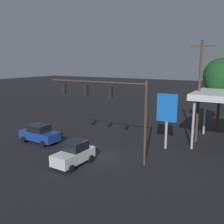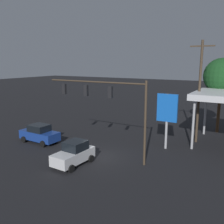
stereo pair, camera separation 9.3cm
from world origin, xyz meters
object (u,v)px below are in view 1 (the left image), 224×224
hatchback_crossing (74,154)px  sedan_far (39,134)px  street_tree (221,76)px  utility_pole (199,90)px  price_sign (167,110)px  traffic_signal_assembly (106,99)px

hatchback_crossing → sedan_far: bearing=-109.1°
sedan_far → street_tree: bearing=-137.4°
sedan_far → street_tree: street_tree is taller
street_tree → hatchback_crossing: bearing=62.1°
sedan_far → street_tree: (-15.69, -13.92, 5.84)m
utility_pole → sedan_far: bearing=31.2°
price_sign → hatchback_crossing: (5.31, 7.73, -2.89)m
street_tree → utility_pole: bearing=75.5°
traffic_signal_assembly → sedan_far: size_ratio=2.27×
traffic_signal_assembly → sedan_far: 9.28m
utility_pole → sedan_far: 17.37m
traffic_signal_assembly → street_tree: bearing=-118.7°
hatchback_crossing → sedan_far: 7.41m
hatchback_crossing → street_tree: street_tree is taller
price_sign → street_tree: bearing=-111.4°
street_tree → price_sign: bearing=68.6°
street_tree → traffic_signal_assembly: bearing=61.3°
traffic_signal_assembly → utility_pole: (-6.13, -8.44, 0.28)m
sedan_far → street_tree: size_ratio=0.50×
traffic_signal_assembly → price_sign: bearing=-129.9°
sedan_far → traffic_signal_assembly: bearing=-177.4°
price_sign → hatchback_crossing: size_ratio=1.41×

